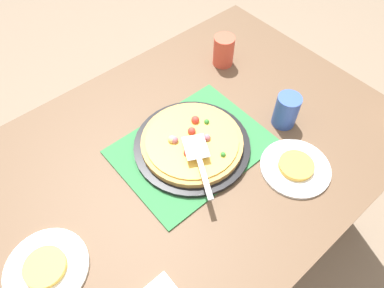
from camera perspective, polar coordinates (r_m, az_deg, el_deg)
ground_plane at (r=1.81m, az=0.00°, el=-14.71°), size 8.00×8.00×0.00m
dining_table at (r=1.24m, az=0.00°, el=-3.57°), size 1.40×1.00×0.75m
placemat at (r=1.15m, az=0.00°, el=-0.51°), size 0.48×0.36×0.01m
pizza_pan at (r=1.14m, az=0.00°, el=-0.21°), size 0.38×0.38×0.01m
pizza at (r=1.12m, az=0.00°, el=0.43°), size 0.33×0.33×0.05m
plate_near_left at (r=1.04m, az=-22.66°, el=-18.27°), size 0.22×0.22×0.01m
plate_far_right at (r=1.15m, az=16.51°, el=-3.74°), size 0.22×0.22×0.01m
served_slice_left at (r=1.03m, az=-22.90°, el=-18.02°), size 0.11×0.11×0.02m
served_slice_right at (r=1.14m, az=16.66°, el=-3.38°), size 0.11×0.11×0.02m
cup_far at (r=1.21m, az=15.15°, el=5.30°), size 0.08×0.08×0.12m
cup_corner at (r=1.41m, az=5.18°, el=14.93°), size 0.08×0.08×0.12m
pizza_server at (r=1.04m, az=1.20°, el=-2.57°), size 0.15×0.22×0.01m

